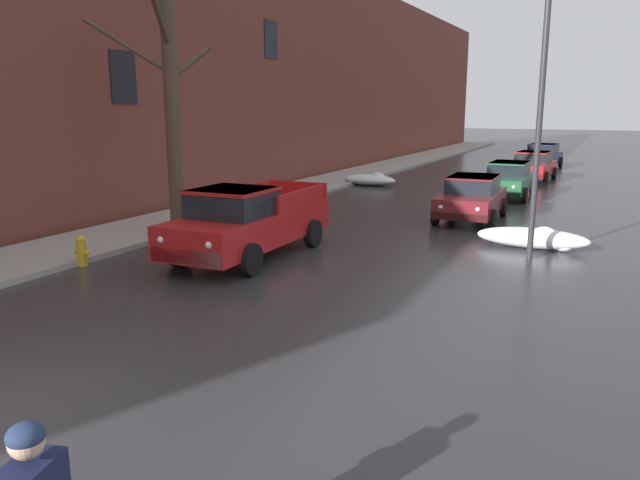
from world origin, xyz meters
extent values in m
cube|color=gray|center=(-6.03, 18.00, 0.07)|extent=(2.80, 80.00, 0.14)
cube|color=brown|center=(-7.93, 18.00, 5.25)|extent=(0.60, 80.00, 10.51)
cube|color=black|center=(-7.64, 19.99, 6.42)|extent=(0.08, 1.10, 1.60)
cube|color=black|center=(-7.64, 10.89, 4.48)|extent=(0.08, 1.10, 1.60)
ellipsoid|color=white|center=(-3.95, 22.61, 0.25)|extent=(2.49, 1.13, 0.50)
ellipsoid|color=white|center=(-3.61, 22.77, 0.31)|extent=(0.73, 0.61, 0.61)
ellipsoid|color=white|center=(4.55, 12.32, 0.26)|extent=(2.83, 0.90, 0.52)
ellipsoid|color=white|center=(5.33, 12.22, 0.22)|extent=(0.54, 0.45, 0.45)
ellipsoid|color=white|center=(4.83, 12.39, 0.29)|extent=(0.69, 0.57, 0.57)
cylinder|color=#4C3D2D|center=(-4.90, 9.78, 3.68)|extent=(0.42, 0.42, 7.36)
cylinder|color=#4C3D2D|center=(-4.66, 10.35, 4.80)|extent=(0.69, 1.31, 1.01)
cylinder|color=#4C3D2D|center=(-4.56, 9.06, 5.81)|extent=(0.85, 1.60, 1.38)
cylinder|color=#4C3D2D|center=(-5.26, 10.17, 4.09)|extent=(0.89, 0.93, 1.02)
cylinder|color=#4C3D2D|center=(-5.82, 9.21, 5.17)|extent=(1.96, 1.27, 1.47)
cube|color=red|center=(-1.59, 8.40, 0.74)|extent=(1.95, 5.24, 0.76)
cube|color=black|center=(-1.58, 7.67, 1.44)|extent=(1.67, 1.69, 0.64)
cube|color=red|center=(-1.58, 7.67, 1.72)|extent=(1.71, 1.75, 0.08)
cube|color=red|center=(-0.72, 9.46, 1.34)|extent=(0.14, 2.51, 0.44)
cube|color=red|center=(-2.49, 9.43, 1.34)|extent=(0.14, 2.51, 0.44)
cube|color=red|center=(-1.63, 10.96, 1.34)|extent=(1.78, 0.12, 0.44)
cube|color=#B7B7BC|center=(-1.55, 5.85, 0.54)|extent=(1.78, 0.15, 0.32)
sphere|color=white|center=(-0.95, 5.82, 0.86)|extent=(0.16, 0.16, 0.16)
sphere|color=white|center=(-2.16, 5.81, 0.86)|extent=(0.16, 0.16, 0.16)
cylinder|color=black|center=(-0.61, 6.85, 0.36)|extent=(0.23, 0.72, 0.72)
cylinder|color=black|center=(-2.53, 6.82, 0.36)|extent=(0.23, 0.72, 0.72)
cylinder|color=black|center=(-0.66, 9.98, 0.36)|extent=(0.23, 0.72, 0.72)
cylinder|color=black|center=(-2.57, 9.95, 0.36)|extent=(0.23, 0.72, 0.72)
cube|color=maroon|center=(2.23, 15.64, 0.60)|extent=(1.79, 3.96, 0.60)
cube|color=black|center=(2.23, 15.84, 1.16)|extent=(1.50, 2.08, 0.52)
cube|color=maroon|center=(2.23, 15.84, 1.39)|extent=(1.53, 2.12, 0.06)
cube|color=black|center=(2.29, 13.73, 0.42)|extent=(1.65, 0.17, 0.22)
cube|color=black|center=(2.18, 17.55, 0.42)|extent=(1.65, 0.17, 0.22)
cylinder|color=black|center=(3.13, 14.45, 0.30)|extent=(0.20, 0.60, 0.60)
cylinder|color=black|center=(1.41, 14.40, 0.30)|extent=(0.20, 0.60, 0.60)
cylinder|color=black|center=(3.06, 16.88, 0.30)|extent=(0.20, 0.60, 0.60)
cylinder|color=black|center=(1.34, 16.83, 0.30)|extent=(0.20, 0.60, 0.60)
sphere|color=silver|center=(2.83, 13.72, 0.68)|extent=(0.14, 0.14, 0.14)
sphere|color=silver|center=(1.74, 13.69, 0.68)|extent=(0.14, 0.14, 0.14)
cube|color=#1E5633|center=(2.46, 21.35, 0.60)|extent=(1.62, 4.00, 0.60)
cube|color=black|center=(2.46, 21.55, 1.16)|extent=(1.39, 2.08, 0.52)
cube|color=#1E5633|center=(2.46, 21.55, 1.39)|extent=(1.42, 2.12, 0.06)
cube|color=black|center=(2.46, 19.40, 0.42)|extent=(1.58, 0.12, 0.22)
cube|color=black|center=(2.47, 23.30, 0.42)|extent=(1.58, 0.12, 0.22)
cylinder|color=black|center=(3.29, 20.11, 0.30)|extent=(0.18, 0.60, 0.60)
cylinder|color=black|center=(1.63, 20.11, 0.30)|extent=(0.18, 0.60, 0.60)
cylinder|color=black|center=(3.29, 22.58, 0.30)|extent=(0.18, 0.60, 0.60)
cylinder|color=black|center=(1.64, 22.59, 0.30)|extent=(0.18, 0.60, 0.60)
sphere|color=silver|center=(2.98, 19.37, 0.68)|extent=(0.14, 0.14, 0.14)
sphere|color=silver|center=(1.93, 19.37, 0.68)|extent=(0.14, 0.14, 0.14)
cube|color=red|center=(2.60, 27.79, 0.60)|extent=(1.91, 3.99, 0.60)
cube|color=black|center=(2.62, 27.98, 1.16)|extent=(1.57, 2.11, 0.52)
cube|color=red|center=(2.62, 27.98, 1.39)|extent=(1.60, 2.15, 0.06)
cube|color=#520B0B|center=(2.49, 25.90, 0.42)|extent=(1.65, 0.22, 0.22)
cube|color=#520B0B|center=(2.72, 29.68, 0.42)|extent=(1.65, 0.22, 0.22)
cylinder|color=black|center=(3.39, 26.53, 0.30)|extent=(0.22, 0.61, 0.60)
cylinder|color=black|center=(1.67, 26.64, 0.30)|extent=(0.22, 0.61, 0.60)
cylinder|color=black|center=(3.54, 28.94, 0.30)|extent=(0.22, 0.61, 0.60)
cylinder|color=black|center=(1.82, 29.05, 0.30)|extent=(0.22, 0.61, 0.60)
sphere|color=silver|center=(3.03, 25.83, 0.68)|extent=(0.14, 0.14, 0.14)
sphere|color=silver|center=(1.94, 25.90, 0.68)|extent=(0.14, 0.14, 0.14)
cube|color=navy|center=(2.32, 34.58, 0.60)|extent=(2.00, 4.04, 0.60)
cube|color=black|center=(2.33, 34.77, 1.16)|extent=(1.60, 2.15, 0.52)
cube|color=navy|center=(2.33, 34.77, 1.39)|extent=(1.64, 2.19, 0.06)
cube|color=black|center=(2.14, 32.69, 0.42)|extent=(1.63, 0.27, 0.22)
cube|color=black|center=(2.49, 36.47, 0.42)|extent=(1.63, 0.27, 0.22)
cylinder|color=black|center=(3.05, 33.30, 0.30)|extent=(0.23, 0.61, 0.60)
cylinder|color=black|center=(1.36, 33.45, 0.30)|extent=(0.23, 0.61, 0.60)
cylinder|color=black|center=(3.27, 35.71, 0.30)|extent=(0.23, 0.61, 0.60)
cylinder|color=black|center=(1.58, 35.86, 0.30)|extent=(0.23, 0.61, 0.60)
sphere|color=silver|center=(2.68, 32.61, 0.68)|extent=(0.14, 0.14, 0.14)
sphere|color=silver|center=(1.61, 32.70, 0.68)|extent=(0.14, 0.14, 0.14)
sphere|color=tan|center=(3.30, -1.90, 1.64)|extent=(0.22, 0.22, 0.22)
ellipsoid|color=#1E2D4C|center=(3.30, -1.90, 1.68)|extent=(0.23, 0.23, 0.17)
cylinder|color=silver|center=(3.09, -1.79, 1.26)|extent=(0.11, 0.11, 0.02)
cylinder|color=gold|center=(-4.59, 5.90, 0.28)|extent=(0.22, 0.22, 0.55)
sphere|color=gold|center=(-4.59, 5.90, 0.61)|extent=(0.21, 0.21, 0.21)
cylinder|color=gold|center=(-4.75, 5.90, 0.30)|extent=(0.10, 0.09, 0.09)
cylinder|color=gold|center=(-4.43, 5.90, 0.30)|extent=(0.10, 0.09, 0.09)
cylinder|color=#28282D|center=(4.66, 11.00, 3.10)|extent=(0.14, 0.14, 6.19)
camera|label=1|loc=(6.36, -4.16, 3.62)|focal=34.62mm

